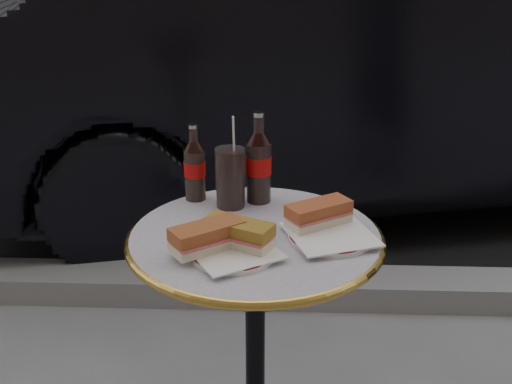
{
  "coord_description": "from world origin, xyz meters",
  "views": [
    {
      "loc": [
        0.06,
        -1.38,
        1.41
      ],
      "look_at": [
        0.0,
        0.05,
        0.82
      ],
      "focal_mm": 45.0,
      "sensor_mm": 36.0,
      "label": 1
    }
  ],
  "objects_px": {
    "plate_left": "(233,253)",
    "parked_car": "(369,67)",
    "cola_glass": "(230,178)",
    "plate_right": "(330,237)",
    "cola_bottle_left": "(194,162)",
    "cola_bottle_right": "(259,157)",
    "bistro_table": "(255,360)"
  },
  "relations": [
    {
      "from": "plate_right",
      "to": "parked_car",
      "type": "height_order",
      "value": "parked_car"
    },
    {
      "from": "plate_left",
      "to": "cola_bottle_right",
      "type": "relative_size",
      "value": 0.78
    },
    {
      "from": "plate_right",
      "to": "cola_bottle_right",
      "type": "relative_size",
      "value": 0.81
    },
    {
      "from": "plate_left",
      "to": "cola_bottle_right",
      "type": "distance_m",
      "value": 0.34
    },
    {
      "from": "cola_bottle_left",
      "to": "parked_car",
      "type": "relative_size",
      "value": 0.05
    },
    {
      "from": "plate_left",
      "to": "cola_glass",
      "type": "distance_m",
      "value": 0.29
    },
    {
      "from": "cola_bottle_left",
      "to": "cola_bottle_right",
      "type": "height_order",
      "value": "cola_bottle_right"
    },
    {
      "from": "plate_right",
      "to": "cola_bottle_left",
      "type": "bearing_deg",
      "value": 146.24
    },
    {
      "from": "cola_bottle_left",
      "to": "parked_car",
      "type": "bearing_deg",
      "value": 69.4
    },
    {
      "from": "plate_left",
      "to": "parked_car",
      "type": "bearing_deg",
      "value": 75.32
    },
    {
      "from": "cola_glass",
      "to": "parked_car",
      "type": "height_order",
      "value": "parked_car"
    },
    {
      "from": "cola_bottle_left",
      "to": "cola_glass",
      "type": "xyz_separation_m",
      "value": [
        0.1,
        -0.05,
        -0.02
      ]
    },
    {
      "from": "bistro_table",
      "to": "cola_bottle_left",
      "type": "height_order",
      "value": "cola_bottle_left"
    },
    {
      "from": "cola_bottle_left",
      "to": "cola_glass",
      "type": "height_order",
      "value": "cola_bottle_left"
    },
    {
      "from": "plate_left",
      "to": "bistro_table",
      "type": "bearing_deg",
      "value": 68.37
    },
    {
      "from": "bistro_table",
      "to": "plate_left",
      "type": "bearing_deg",
      "value": -111.63
    },
    {
      "from": "plate_left",
      "to": "cola_bottle_left",
      "type": "distance_m",
      "value": 0.36
    },
    {
      "from": "cola_glass",
      "to": "bistro_table",
      "type": "bearing_deg",
      "value": -66.4
    },
    {
      "from": "bistro_table",
      "to": "plate_left",
      "type": "xyz_separation_m",
      "value": [
        -0.05,
        -0.11,
        0.37
      ]
    },
    {
      "from": "plate_left",
      "to": "cola_glass",
      "type": "xyz_separation_m",
      "value": [
        -0.03,
        0.28,
        0.08
      ]
    },
    {
      "from": "cola_bottle_right",
      "to": "parked_car",
      "type": "relative_size",
      "value": 0.06
    },
    {
      "from": "bistro_table",
      "to": "cola_bottle_left",
      "type": "relative_size",
      "value": 3.5
    },
    {
      "from": "cola_bottle_right",
      "to": "cola_bottle_left",
      "type": "bearing_deg",
      "value": 177.5
    },
    {
      "from": "bistro_table",
      "to": "cola_bottle_right",
      "type": "bearing_deg",
      "value": 89.78
    },
    {
      "from": "cola_glass",
      "to": "cola_bottle_left",
      "type": "bearing_deg",
      "value": 154.72
    },
    {
      "from": "bistro_table",
      "to": "plate_left",
      "type": "relative_size",
      "value": 3.82
    },
    {
      "from": "plate_right",
      "to": "cola_glass",
      "type": "bearing_deg",
      "value": 143.28
    },
    {
      "from": "plate_right",
      "to": "parked_car",
      "type": "bearing_deg",
      "value": 80.59
    },
    {
      "from": "cola_bottle_left",
      "to": "parked_car",
      "type": "xyz_separation_m",
      "value": [
        0.69,
        1.84,
        -0.11
      ]
    },
    {
      "from": "plate_right",
      "to": "cola_bottle_left",
      "type": "distance_m",
      "value": 0.43
    },
    {
      "from": "bistro_table",
      "to": "parked_car",
      "type": "bearing_deg",
      "value": 75.72
    },
    {
      "from": "bistro_table",
      "to": "parked_car",
      "type": "xyz_separation_m",
      "value": [
        0.52,
        2.05,
        0.36
      ]
    }
  ]
}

